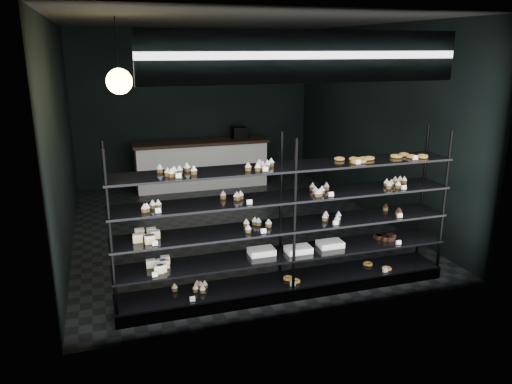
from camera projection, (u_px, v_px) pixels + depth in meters
room at (231, 129)px, 7.80m from camera, size 5.01×6.01×3.20m
display_shelf at (285, 244)px, 5.83m from camera, size 4.00×0.50×1.91m
signage at (308, 57)px, 4.80m from camera, size 3.30×0.05×0.50m
pendant_lamp at (119, 81)px, 5.88m from camera, size 0.30×0.30×0.88m
service_counter at (202, 164)px, 10.40m from camera, size 2.79×0.65×1.23m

